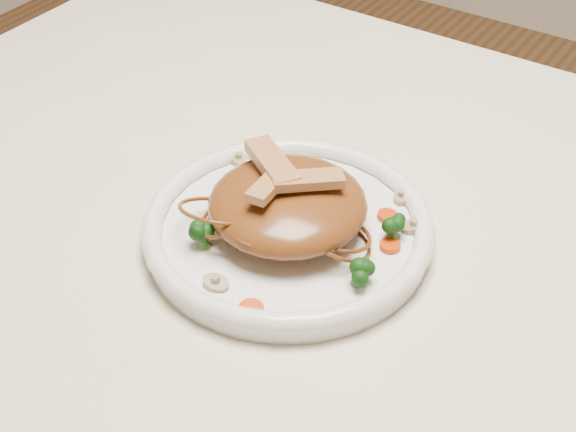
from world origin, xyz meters
The scene contains 19 objects.
table centered at (0.00, 0.00, 0.65)m, with size 1.20×0.80×0.75m.
plate centered at (-0.04, -0.07, 0.76)m, with size 0.27×0.27×0.02m, color white.
noodle_mound centered at (-0.04, -0.07, 0.79)m, with size 0.15×0.15×0.05m, color brown.
chicken_a centered at (-0.02, -0.06, 0.83)m, with size 0.07×0.02×0.01m, color tan.
chicken_b centered at (-0.06, -0.06, 0.83)m, with size 0.08×0.02×0.01m, color tan.
chicken_c centered at (-0.05, -0.08, 0.83)m, with size 0.06×0.02×0.01m, color tan.
broccoli_0 centered at (0.05, -0.02, 0.78)m, with size 0.03×0.03×0.03m, color #103A0C, non-canonical shape.
broccoli_1 centered at (-0.11, -0.05, 0.78)m, with size 0.03×0.03×0.03m, color #103A0C, non-canonical shape.
broccoli_2 centered at (-0.09, -0.13, 0.78)m, with size 0.03×0.03×0.03m, color #103A0C, non-canonical shape.
broccoli_3 centered at (0.05, -0.10, 0.78)m, with size 0.03×0.03×0.03m, color #103A0C, non-canonical shape.
carrot_0 centered at (0.03, 0.00, 0.77)m, with size 0.02×0.02×0.01m, color red.
carrot_1 centered at (-0.12, -0.08, 0.77)m, with size 0.02×0.02×0.01m, color red.
carrot_2 centered at (0.06, -0.04, 0.77)m, with size 0.02×0.02×0.01m, color red.
carrot_3 centered at (-0.07, 0.03, 0.77)m, with size 0.02×0.02×0.01m, color red.
carrot_4 centered at (0.00, -0.18, 0.77)m, with size 0.02×0.02×0.01m, color red.
mushroom_0 centered at (-0.05, -0.17, 0.77)m, with size 0.02×0.02×0.01m, color tan.
mushroom_1 centered at (0.06, 0.00, 0.77)m, with size 0.03×0.03×0.01m, color tan.
mushroom_2 centered at (-0.14, -0.01, 0.77)m, with size 0.02×0.02×0.01m, color tan.
mushroom_3 centered at (0.03, 0.03, 0.77)m, with size 0.02×0.02×0.01m, color tan.
Camera 1 is at (0.30, -0.57, 1.27)m, focal length 52.00 mm.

